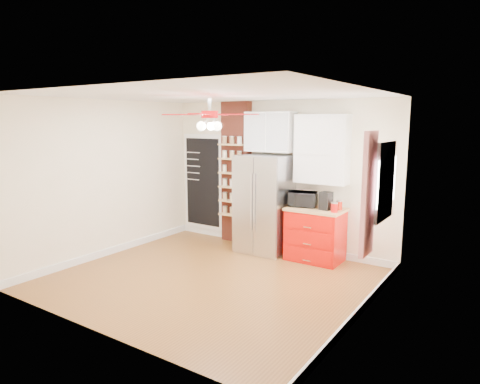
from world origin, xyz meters
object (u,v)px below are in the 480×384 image
Objects in this scene: ceiling_fan at (210,115)px; coffee_maker at (326,201)px; red_cabinet at (315,234)px; pantry_jar_oats at (225,169)px; canister_left at (334,208)px; fridge at (264,204)px; toaster_oven at (303,199)px.

coffee_maker is (1.10, 1.66, -1.38)m from ceiling_fan.
ceiling_fan is (-0.92, -1.68, 1.97)m from red_cabinet.
pantry_jar_oats is (-1.94, 0.10, 0.98)m from red_cabinet.
canister_left is (0.19, -0.11, -0.07)m from coffee_maker.
ceiling_fan reaches higher than pantry_jar_oats.
canister_left is at bearing -3.73° from fridge.
red_cabinet is 7.38× the size of pantry_jar_oats.
ceiling_fan is at bearing -60.08° from pantry_jar_oats.
fridge is 11.92× the size of canister_left.
coffee_maker is at bearing -19.87° from toaster_oven.
red_cabinet is 2.05× the size of toaster_oven.
red_cabinet is 0.67× the size of ceiling_fan.
canister_left is (1.29, 1.54, -1.45)m from ceiling_fan.
ceiling_fan is 4.73× the size of coffee_maker.
toaster_oven is 0.64m from canister_left.
fridge is at bearing 169.66° from toaster_oven.
canister_left is at bearing -20.38° from red_cabinet.
fridge reaches higher than toaster_oven.
fridge is 5.92× the size of coffee_maker.
toaster_oven is at bearing 4.86° from fridge.
pantry_jar_oats reaches higher than coffee_maker.
red_cabinet is at bearing 2.95° from fridge.
canister_left is 1.15× the size of pantry_jar_oats.
ceiling_fan is (0.05, -1.63, 1.55)m from fridge.
fridge is 3.81× the size of toaster_oven.
pantry_jar_oats is at bearing 119.92° from ceiling_fan.
canister_left reaches higher than red_cabinet.
coffee_maker is 2.32× the size of pantry_jar_oats.
toaster_oven reaches higher than red_cabinet.
fridge is at bearing -177.05° from red_cabinet.
ceiling_fan is at bearing -115.77° from coffee_maker.
fridge is 1.35m from canister_left.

